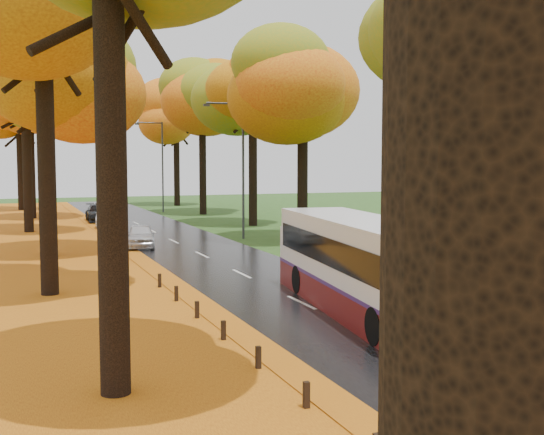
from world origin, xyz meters
TOP-DOWN VIEW (x-y plane):
  - road at (0.00, 25.00)m, footprint 6.50×90.00m
  - centre_line at (0.00, 25.00)m, footprint 0.12×90.00m
  - leaf_verge at (-9.00, 25.00)m, footprint 12.00×90.00m
  - leaf_drift at (-3.05, 25.00)m, footprint 0.90×90.00m
  - trees_left at (-7.18, 27.06)m, footprint 9.20×74.00m
  - trees_right at (7.19, 26.91)m, footprint 9.30×74.20m
  - bollard_row at (-3.70, 4.70)m, footprint 0.11×23.51m
  - streetlamp_near at (3.95, 8.00)m, footprint 2.45×0.18m
  - streetlamp_mid at (3.95, 30.00)m, footprint 2.45×0.18m
  - streetlamp_far at (3.95, 52.00)m, footprint 2.45×0.18m
  - bus at (1.21, 10.06)m, footprint 3.80×10.95m
  - car_white at (-2.25, 27.97)m, footprint 2.08×3.79m
  - car_silver at (-2.35, 40.02)m, footprint 2.00×3.99m
  - car_dark at (-2.35, 44.41)m, footprint 1.93×4.47m

SIDE VIEW (x-z plane):
  - leaf_verge at x=-9.00m, z-range 0.00..0.02m
  - road at x=0.00m, z-range 0.00..0.04m
  - leaf_drift at x=-3.05m, z-range 0.04..0.05m
  - centre_line at x=0.00m, z-range 0.04..0.05m
  - bollard_row at x=-3.70m, z-range 0.00..0.52m
  - car_white at x=-2.25m, z-range 0.04..1.26m
  - car_silver at x=-2.35m, z-range 0.04..1.30m
  - car_dark at x=-2.35m, z-range 0.04..1.32m
  - bus at x=1.21m, z-range 0.11..2.93m
  - streetlamp_near at x=3.95m, z-range 0.71..8.71m
  - streetlamp_mid at x=3.95m, z-range 0.71..8.71m
  - streetlamp_far at x=3.95m, z-range 0.71..8.71m
  - trees_left at x=-7.18m, z-range 2.59..16.48m
  - trees_right at x=7.19m, z-range 2.71..16.67m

